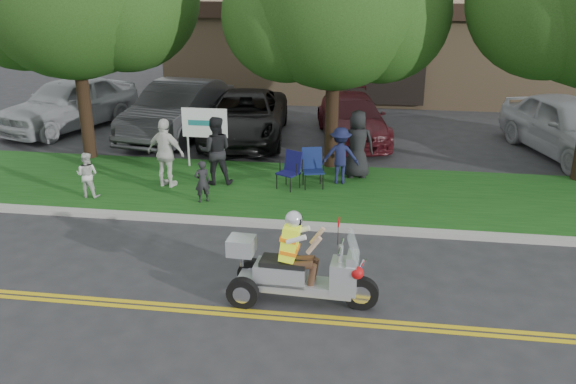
# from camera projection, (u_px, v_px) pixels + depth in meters

# --- Properties ---
(ground) EXTENTS (120.00, 120.00, 0.00)m
(ground) POSITION_uv_depth(u_px,v_px,m) (268.00, 299.00, 10.46)
(ground) COLOR #28282B
(ground) RESTS_ON ground
(centerline_near) EXTENTS (60.00, 0.10, 0.01)m
(centerline_near) POSITION_uv_depth(u_px,v_px,m) (262.00, 317.00, 9.93)
(centerline_near) COLOR gold
(centerline_near) RESTS_ON ground
(centerline_far) EXTENTS (60.00, 0.10, 0.01)m
(centerline_far) POSITION_uv_depth(u_px,v_px,m) (264.00, 312.00, 10.07)
(centerline_far) COLOR gold
(centerline_far) RESTS_ON ground
(curb) EXTENTS (60.00, 0.25, 0.12)m
(curb) POSITION_uv_depth(u_px,v_px,m) (292.00, 225.00, 13.27)
(curb) COLOR #A8A89E
(curb) RESTS_ON ground
(grass_verge) EXTENTS (60.00, 4.00, 0.10)m
(grass_verge) POSITION_uv_depth(u_px,v_px,m) (304.00, 191.00, 15.26)
(grass_verge) COLOR #154412
(grass_verge) RESTS_ON ground
(commercial_building) EXTENTS (18.00, 8.20, 4.00)m
(commercial_building) POSITION_uv_depth(u_px,v_px,m) (386.00, 44.00, 27.05)
(commercial_building) COLOR #9E7F5B
(commercial_building) RESTS_ON ground
(tree_mid) EXTENTS (5.88, 4.80, 7.05)m
(tree_mid) POSITION_uv_depth(u_px,v_px,m) (337.00, 4.00, 15.51)
(tree_mid) COLOR #332114
(tree_mid) RESTS_ON ground
(business_sign) EXTENTS (1.25, 0.06, 1.75)m
(business_sign) POSITION_uv_depth(u_px,v_px,m) (205.00, 126.00, 16.52)
(business_sign) COLOR silver
(business_sign) RESTS_ON ground
(trike_scooter) EXTENTS (2.56, 0.87, 1.67)m
(trike_scooter) POSITION_uv_depth(u_px,v_px,m) (295.00, 271.00, 10.18)
(trike_scooter) COLOR black
(trike_scooter) RESTS_ON ground
(lawn_chair_a) EXTENTS (0.67, 0.67, 0.92)m
(lawn_chair_a) POSITION_uv_depth(u_px,v_px,m) (291.00, 168.00, 15.19)
(lawn_chair_a) COLOR black
(lawn_chair_a) RESTS_ON grass_verge
(lawn_chair_b) EXTENTS (0.63, 0.64, 0.97)m
(lawn_chair_b) POSITION_uv_depth(u_px,v_px,m) (312.00, 165.00, 15.30)
(lawn_chair_b) COLOR black
(lawn_chair_b) RESTS_ON grass_verge
(spectator_adult_mid) EXTENTS (0.96, 0.82, 1.74)m
(spectator_adult_mid) POSITION_uv_depth(u_px,v_px,m) (215.00, 151.00, 15.35)
(spectator_adult_mid) COLOR black
(spectator_adult_mid) RESTS_ON grass_verge
(spectator_adult_right) EXTENTS (1.09, 0.66, 1.74)m
(spectator_adult_right) POSITION_uv_depth(u_px,v_px,m) (166.00, 153.00, 15.15)
(spectator_adult_right) COLOR silver
(spectator_adult_right) RESTS_ON grass_verge
(spectator_chair_a) EXTENTS (0.98, 0.61, 1.46)m
(spectator_chair_a) POSITION_uv_depth(u_px,v_px,m) (340.00, 155.00, 15.44)
(spectator_chair_a) COLOR #161A3E
(spectator_chair_a) RESTS_ON grass_verge
(spectator_chair_b) EXTENTS (0.94, 0.68, 1.78)m
(spectator_chair_b) POSITION_uv_depth(u_px,v_px,m) (357.00, 144.00, 15.82)
(spectator_chair_b) COLOR black
(spectator_chair_b) RESTS_ON grass_verge
(child_left) EXTENTS (0.44, 0.40, 1.01)m
(child_left) POSITION_uv_depth(u_px,v_px,m) (202.00, 181.00, 14.27)
(child_left) COLOR black
(child_left) RESTS_ON grass_verge
(child_right) EXTENTS (0.54, 0.43, 1.10)m
(child_right) POSITION_uv_depth(u_px,v_px,m) (87.00, 175.00, 14.58)
(child_right) COLOR silver
(child_right) RESTS_ON grass_verge
(parked_car_far_left) EXTENTS (3.90, 5.64, 1.78)m
(parked_car_far_left) POSITION_uv_depth(u_px,v_px,m) (69.00, 103.00, 20.92)
(parked_car_far_left) COLOR #9B9DA2
(parked_car_far_left) RESTS_ON ground
(parked_car_left) EXTENTS (2.64, 5.62, 1.78)m
(parked_car_left) POSITION_uv_depth(u_px,v_px,m) (178.00, 110.00, 19.95)
(parked_car_left) COLOR #2F2F31
(parked_car_left) RESTS_ON ground
(parked_car_mid) EXTENTS (3.03, 5.69, 1.52)m
(parked_car_mid) POSITION_uv_depth(u_px,v_px,m) (245.00, 117.00, 19.63)
(parked_car_mid) COLOR black
(parked_car_mid) RESTS_ON ground
(parked_car_right) EXTENTS (2.88, 5.06, 1.38)m
(parked_car_right) POSITION_uv_depth(u_px,v_px,m) (352.00, 118.00, 19.73)
(parked_car_right) COLOR #440F16
(parked_car_right) RESTS_ON ground
(parked_car_far_right) EXTENTS (3.59, 5.61, 1.78)m
(parked_car_far_right) POSITION_uv_depth(u_px,v_px,m) (569.00, 126.00, 17.96)
(parked_car_far_right) COLOR #A7A9AE
(parked_car_far_right) RESTS_ON ground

